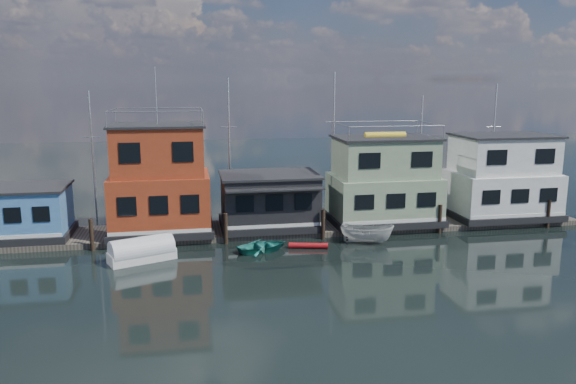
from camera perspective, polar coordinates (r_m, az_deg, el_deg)
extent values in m
plane|color=black|center=(31.75, 2.18, -9.61)|extent=(160.00, 160.00, 0.00)
cube|color=#595147|center=(42.92, -1.23, -3.71)|extent=(48.00, 5.00, 0.40)
cube|color=black|center=(43.90, -25.19, -3.87)|extent=(6.40, 4.90, 0.50)
cube|color=#4880C1|center=(43.50, -25.38, -1.64)|extent=(6.00, 4.50, 3.00)
cube|color=black|center=(43.20, -25.56, 0.40)|extent=(6.30, 4.80, 0.16)
cube|color=black|center=(42.38, -12.68, -3.56)|extent=(7.40, 5.90, 0.50)
cube|color=#98351A|center=(41.90, -12.81, -0.75)|extent=(7.00, 5.50, 3.74)
cube|color=#98351A|center=(41.31, -13.02, 4.14)|extent=(6.30, 4.95, 3.46)
cube|color=black|center=(41.13, -13.14, 6.63)|extent=(6.65, 5.23, 0.16)
cylinder|color=silver|center=(41.02, -13.27, 9.53)|extent=(0.08, 0.08, 4.00)
cube|color=black|center=(42.74, -1.89, -3.16)|extent=(7.40, 5.40, 0.50)
cube|color=black|center=(42.29, -1.91, -0.60)|extent=(7.00, 5.00, 3.40)
cube|color=black|center=(41.96, -1.93, 1.78)|extent=(7.30, 5.30, 0.16)
cube|color=black|center=(39.34, -1.34, 0.26)|extent=(7.00, 1.20, 0.12)
cube|color=black|center=(44.87, 9.57, -2.61)|extent=(8.40, 5.90, 0.50)
cube|color=gray|center=(44.47, 9.64, -0.34)|extent=(8.00, 5.50, 3.12)
cube|color=gray|center=(43.97, 9.77, 3.49)|extent=(7.20, 4.95, 2.88)
cube|color=black|center=(43.79, 9.84, 5.46)|extent=(7.60, 5.23, 0.16)
cylinder|color=yellow|center=(43.77, 9.85, 5.68)|extent=(3.20, 0.56, 0.56)
cube|color=black|center=(49.10, 20.64, -1.98)|extent=(8.40, 5.90, 0.50)
cube|color=white|center=(48.74, 20.79, 0.09)|extent=(8.00, 5.50, 3.12)
cube|color=white|center=(48.28, 21.03, 3.59)|extent=(7.20, 4.95, 2.88)
cube|color=black|center=(48.12, 21.16, 5.38)|extent=(7.60, 5.23, 0.16)
cylinder|color=#2D2116|center=(40.06, -19.33, -4.14)|extent=(0.28, 0.28, 2.20)
cylinder|color=#2D2116|center=(39.58, -6.34, -3.73)|extent=(0.28, 0.28, 2.20)
cylinder|color=#2D2116|center=(40.61, 3.58, -3.30)|extent=(0.28, 0.28, 2.20)
cylinder|color=#2D2116|center=(43.57, 15.17, -2.66)|extent=(0.28, 0.28, 2.20)
cylinder|color=#2D2116|center=(48.07, 24.93, -2.04)|extent=(0.28, 0.28, 2.20)
cylinder|color=silver|center=(47.96, -19.21, 3.41)|extent=(0.16, 0.16, 10.50)
cylinder|color=silver|center=(47.78, -19.34, 5.28)|extent=(1.40, 0.06, 0.06)
cylinder|color=silver|center=(47.41, -5.98, 4.51)|extent=(0.16, 0.16, 11.50)
cylinder|color=silver|center=(47.23, -6.03, 6.58)|extent=(1.40, 0.06, 0.06)
cylinder|color=silver|center=(48.85, 4.64, 5.03)|extent=(0.16, 0.16, 12.00)
cylinder|color=silver|center=(48.69, 4.67, 7.13)|extent=(1.40, 0.06, 0.06)
cylinder|color=silver|center=(51.58, 13.27, 3.98)|extent=(0.16, 0.16, 10.00)
cylinder|color=silver|center=(51.41, 13.35, 5.63)|extent=(1.40, 0.06, 0.06)
cylinder|color=silver|center=(54.67, 20.07, 4.52)|extent=(0.16, 0.16, 11.00)
cylinder|color=silver|center=(54.51, 20.19, 6.24)|extent=(1.40, 0.06, 0.06)
cube|color=silver|center=(37.14, -14.61, -6.28)|extent=(4.40, 3.02, 0.69)
cylinder|color=silver|center=(37.02, -14.64, -5.70)|extent=(4.26, 3.04, 1.67)
imported|color=beige|center=(39.96, 8.01, -4.18)|extent=(4.01, 2.72, 1.45)
imported|color=teal|center=(37.95, -2.55, -5.50)|extent=(4.10, 3.47, 0.72)
cylinder|color=#AD1216|center=(38.59, 2.08, -5.46)|extent=(2.70, 0.99, 0.39)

